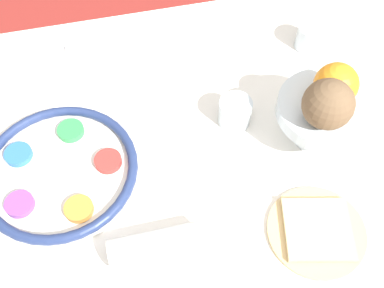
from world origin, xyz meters
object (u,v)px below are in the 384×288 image
orange_fruit (336,85)px  cup_mid (235,112)px  napkin_roll (155,244)px  cup_far (311,37)px  seder_plate (60,171)px  fruit_stand (325,112)px  coconut (328,104)px  bread_plate (317,230)px

orange_fruit → cup_mid: orange_fruit is taller
napkin_roll → cup_far: (0.46, 0.43, 0.00)m
seder_plate → napkin_roll: napkin_roll is taller
fruit_stand → cup_far: fruit_stand is taller
seder_plate → coconut: (0.51, -0.06, 0.14)m
orange_fruit → bread_plate: 0.28m
seder_plate → bread_plate: size_ratio=1.70×
orange_fruit → napkin_roll: 0.45m
orange_fruit → coconut: (-0.04, -0.04, 0.01)m
fruit_stand → napkin_roll: 0.42m
seder_plate → napkin_roll: 0.25m
coconut → cup_far: size_ratio=1.36×
cup_mid → cup_far: same height
coconut → cup_mid: coconut is taller
seder_plate → coconut: coconut is taller
orange_fruit → cup_far: (0.07, 0.24, -0.12)m
orange_fruit → napkin_roll: bearing=-154.7°
seder_plate → fruit_stand: 0.54m
fruit_stand → coconut: size_ratio=2.03×
seder_plate → bread_plate: 0.51m
orange_fruit → cup_far: bearing=73.3°
orange_fruit → bread_plate: orange_fruit is taller
fruit_stand → seder_plate: bearing=177.2°
bread_plate → orange_fruit: bearing=67.4°
bread_plate → cup_mid: 0.30m
fruit_stand → napkin_roll: fruit_stand is taller
seder_plate → cup_far: 0.66m
coconut → cup_mid: 0.21m
orange_fruit → fruit_stand: bearing=-128.8°
fruit_stand → napkin_roll: (-0.38, -0.17, -0.06)m
fruit_stand → cup_far: 0.27m
coconut → fruit_stand: bearing=51.2°
coconut → cup_far: coconut is taller
napkin_roll → cup_far: bearing=42.7°
bread_plate → cup_mid: size_ratio=2.62×
seder_plate → napkin_roll: (0.16, -0.20, 0.01)m
cup_mid → bread_plate: bearing=-74.6°
fruit_stand → bread_plate: fruit_stand is taller
orange_fruit → coconut: coconut is taller
cup_far → napkin_roll: bearing=-137.3°
orange_fruit → coconut: size_ratio=0.89×
napkin_roll → cup_far: 0.63m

